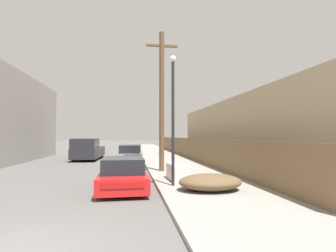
{
  "coord_description": "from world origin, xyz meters",
  "views": [
    {
      "loc": [
        2.13,
        -4.59,
        2.07
      ],
      "look_at": [
        3.95,
        7.86,
        2.54
      ],
      "focal_mm": 28.0,
      "sensor_mm": 36.0,
      "label": 1
    }
  ],
  "objects_px": {
    "discarded_fridge": "(178,172)",
    "pickup_truck": "(88,149)",
    "street_lamp": "(173,110)",
    "brush_pile": "(210,182)",
    "pedestrian": "(162,145)",
    "car_parked_mid": "(131,155)",
    "parked_sports_car_red": "(123,175)",
    "utility_pole": "(162,99)"
  },
  "relations": [
    {
      "from": "discarded_fridge",
      "to": "pickup_truck",
      "type": "bearing_deg",
      "value": 112.59
    },
    {
      "from": "pickup_truck",
      "to": "street_lamp",
      "type": "height_order",
      "value": "street_lamp"
    },
    {
      "from": "discarded_fridge",
      "to": "brush_pile",
      "type": "height_order",
      "value": "discarded_fridge"
    },
    {
      "from": "brush_pile",
      "to": "pedestrian",
      "type": "xyz_separation_m",
      "value": [
        0.45,
        18.08,
        0.66
      ]
    },
    {
      "from": "car_parked_mid",
      "to": "street_lamp",
      "type": "relative_size",
      "value": 0.81
    },
    {
      "from": "parked_sports_car_red",
      "to": "brush_pile",
      "type": "xyz_separation_m",
      "value": [
        3.12,
        -1.3,
        -0.15
      ]
    },
    {
      "from": "utility_pole",
      "to": "brush_pile",
      "type": "relative_size",
      "value": 3.42
    },
    {
      "from": "pickup_truck",
      "to": "pedestrian",
      "type": "xyz_separation_m",
      "value": [
        6.88,
        4.04,
        0.15
      ]
    },
    {
      "from": "parked_sports_car_red",
      "to": "brush_pile",
      "type": "bearing_deg",
      "value": -23.48
    },
    {
      "from": "utility_pole",
      "to": "street_lamp",
      "type": "xyz_separation_m",
      "value": [
        -0.08,
        -4.33,
        -1.08
      ]
    },
    {
      "from": "car_parked_mid",
      "to": "pickup_truck",
      "type": "relative_size",
      "value": 0.75
    },
    {
      "from": "car_parked_mid",
      "to": "parked_sports_car_red",
      "type": "bearing_deg",
      "value": -88.47
    },
    {
      "from": "discarded_fridge",
      "to": "utility_pole",
      "type": "relative_size",
      "value": 0.23
    },
    {
      "from": "car_parked_mid",
      "to": "utility_pole",
      "type": "relative_size",
      "value": 0.53
    },
    {
      "from": "discarded_fridge",
      "to": "car_parked_mid",
      "type": "xyz_separation_m",
      "value": [
        -2.04,
        7.84,
        0.19
      ]
    },
    {
      "from": "street_lamp",
      "to": "brush_pile",
      "type": "xyz_separation_m",
      "value": [
        1.18,
        -1.07,
        -2.67
      ]
    },
    {
      "from": "parked_sports_car_red",
      "to": "pickup_truck",
      "type": "relative_size",
      "value": 0.76
    },
    {
      "from": "discarded_fridge",
      "to": "pickup_truck",
      "type": "relative_size",
      "value": 0.32
    },
    {
      "from": "pickup_truck",
      "to": "pedestrian",
      "type": "bearing_deg",
      "value": -146.75
    },
    {
      "from": "utility_pole",
      "to": "car_parked_mid",
      "type": "bearing_deg",
      "value": 109.73
    },
    {
      "from": "utility_pole",
      "to": "brush_pile",
      "type": "xyz_separation_m",
      "value": [
        1.1,
        -5.4,
        -3.75
      ]
    },
    {
      "from": "parked_sports_car_red",
      "to": "brush_pile",
      "type": "height_order",
      "value": "parked_sports_car_red"
    },
    {
      "from": "street_lamp",
      "to": "utility_pole",
      "type": "bearing_deg",
      "value": 88.95
    },
    {
      "from": "car_parked_mid",
      "to": "street_lamp",
      "type": "distance_m",
      "value": 9.53
    },
    {
      "from": "parked_sports_car_red",
      "to": "pedestrian",
      "type": "distance_m",
      "value": 17.17
    },
    {
      "from": "discarded_fridge",
      "to": "parked_sports_car_red",
      "type": "bearing_deg",
      "value": -160.18
    },
    {
      "from": "discarded_fridge",
      "to": "street_lamp",
      "type": "bearing_deg",
      "value": -112.11
    },
    {
      "from": "car_parked_mid",
      "to": "brush_pile",
      "type": "height_order",
      "value": "car_parked_mid"
    },
    {
      "from": "utility_pole",
      "to": "pedestrian",
      "type": "height_order",
      "value": "utility_pole"
    },
    {
      "from": "pickup_truck",
      "to": "utility_pole",
      "type": "distance_m",
      "value": 10.65
    },
    {
      "from": "street_lamp",
      "to": "brush_pile",
      "type": "distance_m",
      "value": 3.11
    },
    {
      "from": "pickup_truck",
      "to": "utility_pole",
      "type": "bearing_deg",
      "value": 124.47
    },
    {
      "from": "discarded_fridge",
      "to": "street_lamp",
      "type": "distance_m",
      "value": 2.92
    },
    {
      "from": "discarded_fridge",
      "to": "pedestrian",
      "type": "height_order",
      "value": "pedestrian"
    },
    {
      "from": "parked_sports_car_red",
      "to": "car_parked_mid",
      "type": "xyz_separation_m",
      "value": [
        0.32,
        8.85,
        0.1
      ]
    },
    {
      "from": "car_parked_mid",
      "to": "utility_pole",
      "type": "xyz_separation_m",
      "value": [
        1.7,
        -4.74,
        3.51
      ]
    },
    {
      "from": "pedestrian",
      "to": "car_parked_mid",
      "type": "bearing_deg",
      "value": -112.22
    },
    {
      "from": "parked_sports_car_red",
      "to": "street_lamp",
      "type": "xyz_separation_m",
      "value": [
        1.94,
        -0.22,
        2.53
      ]
    },
    {
      "from": "parked_sports_car_red",
      "to": "pickup_truck",
      "type": "height_order",
      "value": "pickup_truck"
    },
    {
      "from": "car_parked_mid",
      "to": "pedestrian",
      "type": "height_order",
      "value": "pedestrian"
    },
    {
      "from": "car_parked_mid",
      "to": "utility_pole",
      "type": "height_order",
      "value": "utility_pole"
    },
    {
      "from": "car_parked_mid",
      "to": "pickup_truck",
      "type": "xyz_separation_m",
      "value": [
        -3.63,
        3.9,
        0.27
      ]
    }
  ]
}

